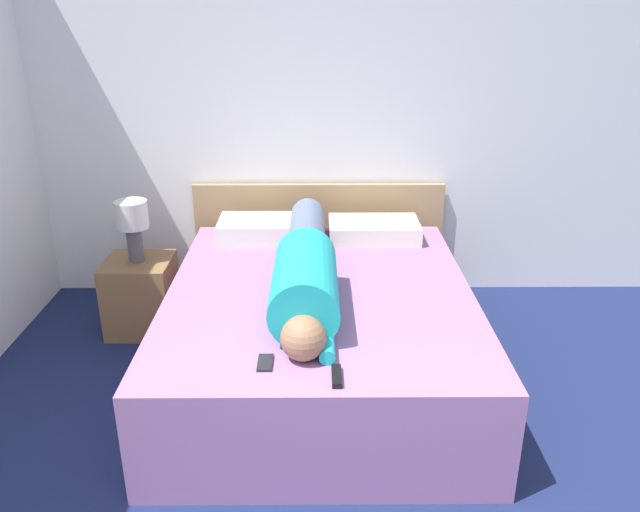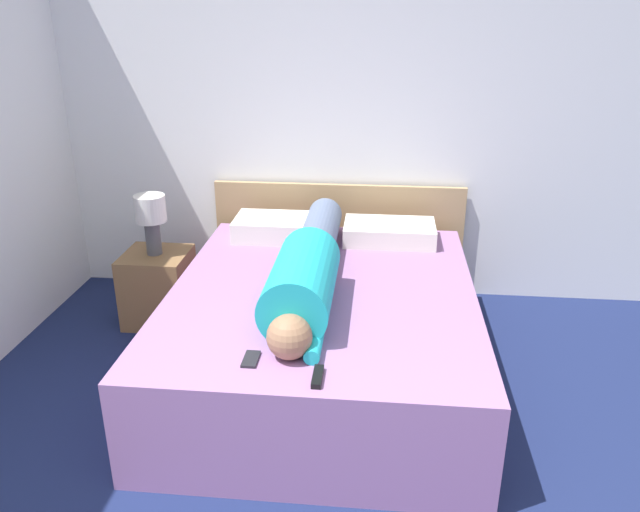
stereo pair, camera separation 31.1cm
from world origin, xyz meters
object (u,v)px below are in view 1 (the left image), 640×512
Objects in this scene: bed at (320,333)px; nightstand at (141,295)px; table_lamp at (132,222)px; person_lying at (306,268)px; cell_phone at (265,363)px; tv_remote at (337,376)px; pillow_second at (374,230)px; pillow_near_headboard at (266,229)px.

bed is 4.22× the size of nightstand.
person_lying is at bearing -29.57° from table_lamp.
cell_phone is (-0.24, -0.75, 0.27)m from bed.
table_lamp reaches higher than tv_remote.
pillow_second reaches higher than cell_phone.
table_lamp is 1.22m from person_lying.
table_lamp is 1.60m from cell_phone.
person_lying is (1.06, -0.60, 0.44)m from nightstand.
pillow_second is (0.35, 0.76, 0.33)m from bed.
bed is 1.26m from nightstand.
nightstand is 0.27× the size of person_lying.
table_lamp is at bearing 130.13° from tv_remote.
nightstand is 3.15× the size of tv_remote.
person_lying reaches higher than cell_phone.
bed is at bearing 33.73° from person_lying.
table_lamp is at bearing 124.51° from cell_phone.
tv_remote is at bearing -100.11° from pillow_second.
table_lamp reaches higher than bed.
table_lamp is (0.00, 0.00, 0.49)m from nightstand.
tv_remote is at bearing -49.87° from table_lamp.
bed is at bearing -25.96° from nightstand.
nightstand is 0.49m from table_lamp.
tv_remote is at bearing -49.87° from nightstand.
bed is 0.91m from tv_remote.
person_lying is 13.49× the size of cell_phone.
bed is 5.17× the size of table_lamp.
person_lying reaches higher than tv_remote.
person_lying is at bearing -117.77° from pillow_second.
pillow_second is at bearing 79.89° from tv_remote.
pillow_second reaches higher than bed.
person_lying is 3.03× the size of pillow_second.
person_lying is 0.84m from tv_remote.
tv_remote reaches higher than cell_phone.
person_lying is 0.73m from cell_phone.
pillow_second is at bearing 65.11° from bed.
person_lying reaches higher than bed.
tv_remote is (1.20, -1.42, -0.18)m from table_lamp.
table_lamp is at bearing -165.06° from pillow_near_headboard.
person_lying is at bearing -146.27° from bed.
tv_remote is (0.14, -0.82, -0.13)m from person_lying.
tv_remote is at bearing -85.83° from bed.
pillow_second reaches higher than nightstand.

